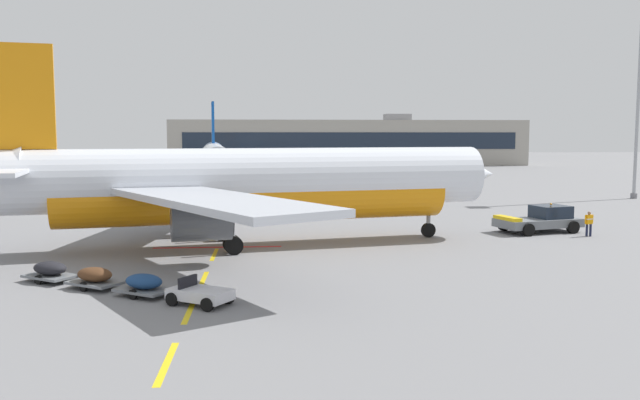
% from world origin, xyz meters
% --- Properties ---
extents(ground, '(400.00, 400.00, 0.00)m').
position_xyz_m(ground, '(40.00, 40.00, 0.00)').
color(ground, slate).
extents(apron_paint_markings, '(8.00, 95.86, 0.01)m').
position_xyz_m(apron_paint_markings, '(18.00, 36.76, 0.00)').
color(apron_paint_markings, yellow).
rests_on(apron_paint_markings, ground).
extents(airliner_foreground, '(34.65, 33.93, 12.20)m').
position_xyz_m(airliner_foreground, '(19.95, 22.46, 3.95)').
color(airliner_foreground, silver).
rests_on(airliner_foreground, ground).
extents(pushback_tug, '(6.52, 4.32, 2.08)m').
position_xyz_m(pushback_tug, '(40.94, 26.76, 0.90)').
color(pushback_tug, slate).
rests_on(pushback_tug, ground).
extents(airliner_mid_left, '(32.72, 33.06, 11.58)m').
position_xyz_m(airliner_mid_left, '(14.88, 61.35, 3.75)').
color(airliner_mid_left, silver).
rests_on(airliner_mid_left, ground).
extents(fuel_service_truck, '(6.91, 6.33, 3.14)m').
position_xyz_m(fuel_service_truck, '(29.25, 43.48, 1.65)').
color(fuel_service_truck, black).
rests_on(fuel_service_truck, ground).
extents(baggage_train, '(10.51, 7.56, 1.14)m').
position_xyz_m(baggage_train, '(14.50, 10.37, 0.53)').
color(baggage_train, silver).
rests_on(baggage_train, ground).
extents(ground_crew_worker, '(0.68, 0.40, 1.74)m').
position_xyz_m(ground_crew_worker, '(43.40, 24.46, 1.00)').
color(ground_crew_worker, '#191E38').
rests_on(ground_crew_worker, ground).
extents(apron_light_mast_far, '(1.80, 1.80, 22.90)m').
position_xyz_m(apron_light_mast_far, '(61.65, 50.38, 14.38)').
color(apron_light_mast_far, slate).
rests_on(apron_light_mast_far, ground).
extents(terminal_satellite, '(81.41, 20.68, 11.98)m').
position_xyz_m(terminal_satellite, '(40.13, 137.45, 5.21)').
color(terminal_satellite, '#9E998E').
rests_on(terminal_satellite, ground).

